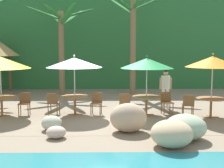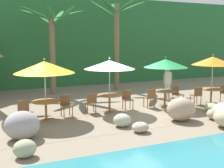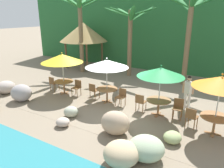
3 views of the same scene
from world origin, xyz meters
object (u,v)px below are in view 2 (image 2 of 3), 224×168
Objects in this scene: chair_white_inland at (91,102)px; palm_tree_second at (51,33)px; chair_green_inland at (150,97)px; palm_tree_third at (117,30)px; umbrella_white at (109,65)px; dining_table_orange at (211,91)px; dining_table_yellow at (46,104)px; chair_white_seaward at (127,98)px; umbrella_orange at (213,61)px; waiter_in_white at (168,81)px; dining_table_white at (110,98)px; chair_yellow_inland at (23,109)px; chair_orange_inland at (197,95)px; chair_yellow_seaward at (66,104)px; chair_green_seaward at (177,93)px; dining_table_green at (165,93)px; umbrella_green at (166,63)px; umbrella_yellow at (45,67)px.

palm_tree_second is at bearing 95.18° from chair_white_inland.
chair_green_inland is 6.21m from palm_tree_third.
umbrella_white is 5.41m from dining_table_orange.
dining_table_yellow is at bearing -174.58° from chair_white_inland.
umbrella_orange is (4.33, -0.58, 1.59)m from chair_white_seaward.
palm_tree_second is at bearing 141.35° from waiter_in_white.
umbrella_orange is (3.23, -0.41, 1.59)m from chair_green_inland.
palm_tree_third is at bearing 61.97° from dining_table_white.
chair_white_inland reaches higher than dining_table_white.
chair_orange_inland is (7.99, -0.35, 0.00)m from chair_yellow_inland.
dining_table_orange is (7.14, -0.55, 0.10)m from chair_yellow_seaward.
chair_white_seaward is 4.37m from dining_table_orange.
umbrella_white is 2.49m from chair_green_inland.
dining_table_orange is at bearing -4.41° from chair_yellow_seaward.
chair_green_seaward is at bearing 137.00° from chair_orange_inland.
chair_yellow_seaward is at bearing -178.70° from chair_green_seaward.
chair_orange_inland is (1.52, -0.45, -0.10)m from dining_table_green.
umbrella_white is 2.81m from umbrella_green.
dining_table_green is at bearing 0.83° from umbrella_yellow.
chair_white_inland is at bearing 1.84° from chair_yellow_seaward.
dining_table_orange is at bearing -2.37° from chair_orange_inland.
umbrella_yellow is 2.19× the size of dining_table_white.
chair_green_seaward is (0.83, 0.19, -0.10)m from dining_table_green.
palm_tree_second reaches higher than dining_table_yellow.
chair_yellow_inland is 1.00× the size of chair_green_seaward.
chair_yellow_inland is at bearing -179.04° from dining_table_yellow.
palm_tree_third is at bearing 70.01° from chair_white_seaward.
dining_table_orange is (5.18, -0.59, 0.00)m from dining_table_white.
palm_tree_third reaches higher than umbrella_yellow.
chair_white_seaward is 3.17m from waiter_in_white.
dining_table_orange is 0.20× the size of palm_tree_third.
umbrella_orange is 8.82m from palm_tree_second.
umbrella_green is at bearing 0.85° from chair_yellow_inland.
umbrella_orange reaches higher than chair_orange_inland.
dining_table_white is 6.08m from palm_tree_second.
umbrella_green reaches higher than chair_green_inland.
chair_white_inland is at bearing 173.92° from chair_orange_inland.
dining_table_white is (3.66, 0.21, 0.10)m from chair_yellow_inland.
umbrella_orange is at bearing -41.61° from palm_tree_second.
dining_table_white is 1.00× the size of dining_table_orange.
umbrella_yellow is at bearing -179.88° from chair_green_inland.
palm_tree_second is (-4.13, 5.30, 2.89)m from dining_table_green.
palm_tree_third is (-0.92, 5.01, 3.19)m from chair_green_seaward.
umbrella_green is at bearing -1.62° from chair_white_inland.
umbrella_orange is (2.38, -0.48, 0.08)m from umbrella_green.
chair_white_inland is 0.18× the size of palm_tree_second.
umbrella_yellow is 8.00m from umbrella_orange.
chair_green_seaward reaches higher than dining_table_yellow.
chair_orange_inland is at bearing -8.90° from chair_white_seaward.
umbrella_white reaches higher than chair_white_inland.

